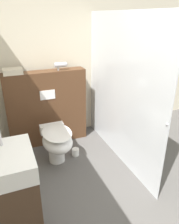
% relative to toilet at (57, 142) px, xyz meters
% --- Properties ---
extents(wall_back, '(8.00, 0.06, 2.50)m').
position_rel_toilet_xyz_m(wall_back, '(0.47, 0.87, 0.91)').
color(wall_back, beige).
rests_on(wall_back, ground_plane).
extents(partition_panel, '(1.21, 0.23, 1.17)m').
position_rel_toilet_xyz_m(partition_panel, '(0.03, 0.63, 0.24)').
color(partition_panel, '#51331E').
rests_on(partition_panel, ground_plane).
extents(shower_glass, '(0.04, 1.93, 1.96)m').
position_rel_toilet_xyz_m(shower_glass, '(0.86, -0.13, 0.64)').
color(shower_glass, silver).
rests_on(shower_glass, ground_plane).
extents(toilet, '(0.39, 0.64, 0.52)m').
position_rel_toilet_xyz_m(toilet, '(0.00, 0.00, 0.00)').
color(toilet, white).
rests_on(toilet, ground_plane).
extents(sink_vanity, '(0.45, 0.52, 1.07)m').
position_rel_toilet_xyz_m(sink_vanity, '(-0.64, -0.97, 0.13)').
color(sink_vanity, '#473323').
rests_on(sink_vanity, ground_plane).
extents(hair_drier, '(0.21, 0.07, 0.11)m').
position_rel_toilet_xyz_m(hair_drier, '(0.27, 0.60, 0.90)').
color(hair_drier, '#B7B7BC').
rests_on(hair_drier, partition_panel).
extents(folded_towel, '(0.26, 0.19, 0.08)m').
position_rel_toilet_xyz_m(folded_towel, '(-0.40, 0.61, 0.86)').
color(folded_towel, beige).
rests_on(folded_towel, partition_panel).
extents(spare_toilet_roll, '(0.10, 0.10, 0.11)m').
position_rel_toilet_xyz_m(spare_toilet_roll, '(0.28, 0.07, -0.29)').
color(spare_toilet_roll, white).
rests_on(spare_toilet_roll, ground_plane).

